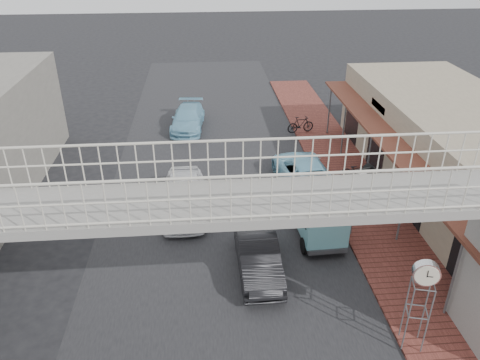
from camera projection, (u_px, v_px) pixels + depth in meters
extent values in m
plane|color=black|center=(223.00, 267.00, 17.07)|extent=(120.00, 120.00, 0.00)
cube|color=black|center=(223.00, 267.00, 17.07)|extent=(10.00, 60.00, 0.01)
cube|color=brown|center=(370.00, 214.00, 20.17)|extent=(3.00, 40.00, 0.10)
cube|color=gray|center=(468.00, 159.00, 20.46)|extent=(6.00, 18.00, 4.00)
cube|color=brown|center=(398.00, 143.00, 19.78)|extent=(1.80, 18.00, 0.12)
cube|color=silver|center=(379.00, 106.00, 22.69)|extent=(0.08, 2.60, 0.90)
cube|color=#B21914|center=(441.00, 166.00, 16.99)|extent=(0.08, 2.20, 0.80)
cube|color=gray|center=(228.00, 203.00, 11.13)|extent=(14.00, 2.00, 0.24)
cube|color=beige|center=(226.00, 161.00, 11.65)|extent=(14.00, 0.08, 1.10)
cube|color=beige|center=(231.00, 200.00, 9.98)|extent=(14.00, 0.08, 1.10)
imported|color=white|center=(184.00, 196.00, 20.06)|extent=(1.87, 4.59, 1.56)
imported|color=black|center=(258.00, 255.00, 16.61)|extent=(1.47, 4.06, 1.33)
imported|color=#7BBCD6|center=(304.00, 172.00, 22.30)|extent=(2.77, 5.13, 1.37)
imported|color=#79B6D3|center=(188.00, 118.00, 28.67)|extent=(2.24, 4.63, 1.30)
cylinder|color=black|center=(290.00, 211.00, 19.86)|extent=(0.25, 0.66, 0.65)
cylinder|color=black|center=(323.00, 209.00, 20.02)|extent=(0.25, 0.66, 0.65)
cylinder|color=black|center=(305.00, 246.00, 17.67)|extent=(0.25, 0.66, 0.65)
cylinder|color=black|center=(342.00, 243.00, 17.84)|extent=(0.25, 0.66, 0.65)
cube|color=#67AAB3|center=(318.00, 214.00, 18.24)|extent=(1.71, 3.03, 1.25)
cube|color=#67AAB3|center=(306.00, 196.00, 19.84)|extent=(1.53, 0.90, 0.83)
cube|color=black|center=(319.00, 206.00, 18.08)|extent=(1.72, 2.48, 0.46)
cube|color=silver|center=(319.00, 199.00, 17.94)|extent=(1.72, 3.03, 0.06)
imported|color=black|center=(357.00, 170.00, 22.72)|extent=(1.77, 0.70, 0.92)
imported|color=black|center=(301.00, 124.00, 27.91)|extent=(1.72, 0.79, 1.00)
cylinder|color=#59595B|center=(405.00, 307.00, 13.55)|extent=(0.04, 0.04, 2.26)
cylinder|color=#59595B|center=(424.00, 309.00, 13.47)|extent=(0.04, 0.04, 2.26)
cylinder|color=#59595B|center=(408.00, 320.00, 13.08)|extent=(0.04, 0.04, 2.26)
cylinder|color=#59595B|center=(428.00, 323.00, 13.00)|extent=(0.04, 0.04, 2.26)
cylinder|color=silver|center=(426.00, 273.00, 12.56)|extent=(0.77, 0.43, 0.73)
cylinder|color=beige|center=(427.00, 276.00, 12.45)|extent=(0.63, 0.18, 0.65)
cylinder|color=beige|center=(425.00, 270.00, 12.68)|extent=(0.63, 0.18, 0.65)
cylinder|color=#59595B|center=(354.00, 203.00, 18.13)|extent=(0.10, 0.10, 2.85)
cube|color=black|center=(358.00, 180.00, 17.61)|extent=(1.15, 0.37, 0.88)
cone|color=black|center=(376.00, 176.00, 17.87)|extent=(0.86, 1.20, 1.08)
cube|color=white|center=(357.00, 182.00, 17.59)|extent=(0.76, 0.22, 0.59)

